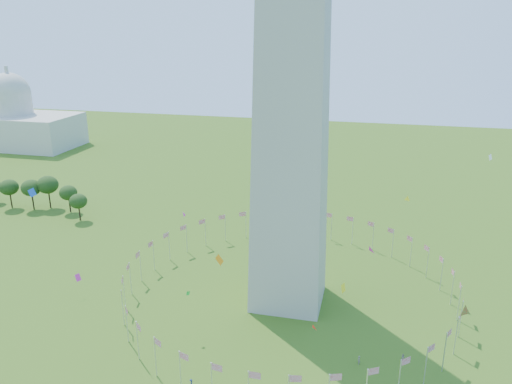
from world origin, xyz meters
TOP-DOWN VIEW (x-y plane):
  - flag_ring at (-0.00, 50.00)m, footprint 80.24×80.24m
  - capitol_building at (-180.00, 180.00)m, footprint 70.00×35.00m
  - kites_aloft at (8.07, 25.20)m, footprint 100.26×67.11m
  - tree_line_west at (-107.95, 90.67)m, footprint 55.66×15.73m

SIDE VIEW (x-z plane):
  - flag_ring at x=0.00m, z-range 0.00..9.00m
  - tree_line_west at x=-107.95m, z-range -0.90..12.23m
  - kites_aloft at x=8.07m, z-range 0.47..39.95m
  - capitol_building at x=-180.00m, z-range 0.00..46.00m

